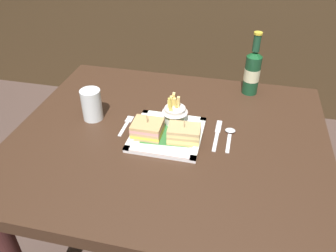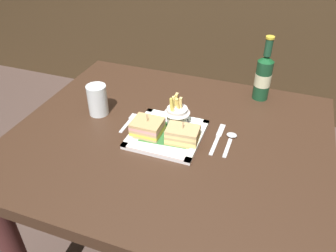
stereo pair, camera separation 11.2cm
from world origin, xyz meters
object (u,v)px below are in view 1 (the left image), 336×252
(sandwich_half_left, at_px, (147,129))
(fork, at_px, (126,124))
(dining_table, at_px, (169,165))
(sandwich_half_right, at_px, (184,134))
(fries_cup, at_px, (175,112))
(water_glass, at_px, (92,106))
(square_plate, at_px, (167,134))
(knife, at_px, (217,134))
(beer_bottle, at_px, (252,71))
(spoon, at_px, (230,134))

(sandwich_half_left, height_order, fork, sandwich_half_left)
(dining_table, relative_size, sandwich_half_right, 9.75)
(fries_cup, distance_m, water_glass, 0.30)
(square_plate, bearing_deg, knife, 16.58)
(sandwich_half_right, bearing_deg, beer_bottle, 62.90)
(square_plate, bearing_deg, fork, 168.34)
(square_plate, xyz_separation_m, beer_bottle, (0.26, 0.36, 0.09))
(water_glass, relative_size, fork, 0.92)
(sandwich_half_left, distance_m, fork, 0.11)
(sandwich_half_left, height_order, spoon, sandwich_half_left)
(sandwich_half_left, distance_m, knife, 0.24)
(beer_bottle, xyz_separation_m, water_glass, (-0.54, -0.32, -0.05))
(knife, relative_size, spoon, 1.34)
(beer_bottle, height_order, fork, beer_bottle)
(fork, bearing_deg, dining_table, -9.50)
(dining_table, height_order, spoon, spoon)
(water_glass, bearing_deg, dining_table, -8.09)
(dining_table, height_order, beer_bottle, beer_bottle)
(dining_table, distance_m, square_plate, 0.14)
(fries_cup, distance_m, beer_bottle, 0.38)
(beer_bottle, bearing_deg, square_plate, -125.36)
(sandwich_half_left, bearing_deg, fork, 150.55)
(water_glass, distance_m, spoon, 0.49)
(dining_table, xyz_separation_m, fork, (-0.16, 0.03, 0.13))
(square_plate, relative_size, water_glass, 2.05)
(dining_table, distance_m, spoon, 0.25)
(sandwich_half_right, height_order, beer_bottle, beer_bottle)
(sandwich_half_left, xyz_separation_m, knife, (0.22, 0.07, -0.03))
(fries_cup, distance_m, fork, 0.18)
(knife, distance_m, spoon, 0.04)
(sandwich_half_right, relative_size, fries_cup, 0.98)
(fork, relative_size, spoon, 0.93)
(fork, bearing_deg, water_glass, 173.67)
(dining_table, xyz_separation_m, square_plate, (-0.01, -0.01, 0.14))
(sandwich_half_right, relative_size, knife, 0.61)
(dining_table, distance_m, knife, 0.21)
(sandwich_half_left, bearing_deg, beer_bottle, 50.29)
(dining_table, distance_m, water_glass, 0.34)
(square_plate, bearing_deg, sandwich_half_right, -18.80)
(dining_table, relative_size, fork, 8.59)
(sandwich_half_left, xyz_separation_m, fork, (-0.09, 0.05, -0.03))
(dining_table, distance_m, fries_cup, 0.20)
(fries_cup, bearing_deg, sandwich_half_left, -128.21)
(knife, bearing_deg, fork, -177.01)
(knife, height_order, spoon, spoon)
(dining_table, bearing_deg, water_glass, 171.91)
(sandwich_half_right, bearing_deg, water_glass, 169.00)
(square_plate, height_order, beer_bottle, beer_bottle)
(sandwich_half_right, distance_m, water_glass, 0.35)
(sandwich_half_left, relative_size, beer_bottle, 0.39)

